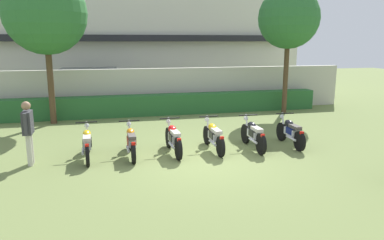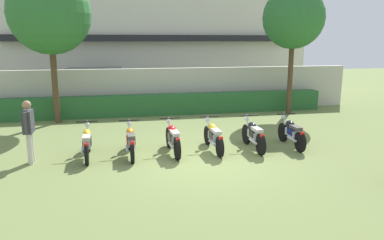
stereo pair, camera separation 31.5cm
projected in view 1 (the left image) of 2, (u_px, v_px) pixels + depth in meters
ground at (203, 161)px, 10.02m from camera, size 60.00×60.00×0.00m
building at (141, 41)px, 23.83m from camera, size 19.08×6.50×6.43m
compound_wall at (160, 90)px, 16.92m from camera, size 18.13×0.30×2.00m
hedge_row at (162, 104)px, 16.38m from camera, size 14.50×0.70×0.90m
parked_car at (93, 87)px, 18.50m from camera, size 4.59×2.28×1.89m
tree_near_inspector at (45, 14)px, 13.79m from camera, size 3.09×3.09×5.77m
tree_far_side at (289, 18)px, 16.08m from camera, size 2.67×2.67×5.53m
motorcycle_in_row_0 at (87, 143)px, 10.16m from camera, size 0.60×1.86×0.95m
motorcycle_in_row_1 at (131, 141)px, 10.39m from camera, size 0.60×1.87×0.94m
motorcycle_in_row_2 at (173, 138)px, 10.65m from camera, size 0.60×1.88×0.97m
motorcycle_in_row_3 at (213, 136)px, 10.96m from camera, size 0.60×1.94×0.95m
motorcycle_in_row_4 at (253, 134)px, 11.13m from camera, size 0.60×1.87×0.97m
motorcycle_in_row_5 at (290, 132)px, 11.44m from camera, size 0.60×1.82×0.96m
inspector_person at (28, 128)px, 9.56m from camera, size 0.23×0.68×1.69m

